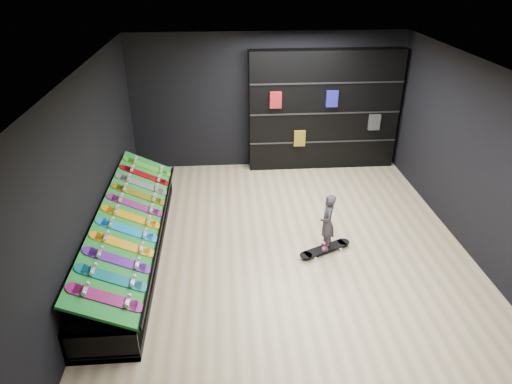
{
  "coord_description": "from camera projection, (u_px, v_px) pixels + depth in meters",
  "views": [
    {
      "loc": [
        -1.0,
        -6.3,
        4.45
      ],
      "look_at": [
        -0.5,
        0.2,
        1.0
      ],
      "focal_mm": 32.0,
      "sensor_mm": 36.0,
      "label": 1
    }
  ],
  "objects": [
    {
      "name": "display_board_4",
      "position": [
        127.0,
        230.0,
        6.86
      ],
      "size": [
        0.93,
        0.22,
        0.5
      ],
      "primitive_type": null,
      "rotation": [
        0.0,
        0.44,
        0.0
      ],
      "color": "blue",
      "rests_on": "turf_ramp"
    },
    {
      "name": "floor_skateboard",
      "position": [
        325.0,
        250.0,
        7.59
      ],
      "size": [
        0.98,
        0.62,
        0.09
      ],
      "primitive_type": null,
      "rotation": [
        0.0,
        0.0,
        0.44
      ],
      "color": "black",
      "rests_on": "ground"
    },
    {
      "name": "floor",
      "position": [
        286.0,
        249.0,
        7.7
      ],
      "size": [
        6.0,
        7.0,
        0.01
      ],
      "primitive_type": "cube",
      "color": "tan",
      "rests_on": "ground"
    },
    {
      "name": "display_board_2",
      "position": [
        118.0,
        260.0,
        6.19
      ],
      "size": [
        0.93,
        0.22,
        0.5
      ],
      "primitive_type": null,
      "rotation": [
        0.0,
        0.44,
        0.0
      ],
      "color": "purple",
      "rests_on": "turf_ramp"
    },
    {
      "name": "child",
      "position": [
        326.0,
        233.0,
        7.43
      ],
      "size": [
        0.19,
        0.24,
        0.59
      ],
      "primitive_type": "imported",
      "rotation": [
        0.0,
        0.0,
        -1.71
      ],
      "color": "black",
      "rests_on": "floor_skateboard"
    },
    {
      "name": "display_board_1",
      "position": [
        112.0,
        278.0,
        5.85
      ],
      "size": [
        0.93,
        0.22,
        0.5
      ],
      "primitive_type": null,
      "rotation": [
        0.0,
        0.44,
        0.0
      ],
      "color": "#0C8C99",
      "rests_on": "turf_ramp"
    },
    {
      "name": "display_board_6",
      "position": [
        135.0,
        205.0,
        7.53
      ],
      "size": [
        0.93,
        0.22,
        0.5
      ],
      "primitive_type": null,
      "rotation": [
        0.0,
        0.44,
        0.0
      ],
      "color": "#2626BF",
      "rests_on": "turf_ramp"
    },
    {
      "name": "display_board_0",
      "position": [
        106.0,
        298.0,
        5.52
      ],
      "size": [
        0.93,
        0.22,
        0.5
      ],
      "primitive_type": null,
      "rotation": [
        0.0,
        0.44,
        0.0
      ],
      "color": "#E5198C",
      "rests_on": "turf_ramp"
    },
    {
      "name": "display_board_5",
      "position": [
        132.0,
        217.0,
        7.19
      ],
      "size": [
        0.93,
        0.22,
        0.5
      ],
      "primitive_type": null,
      "rotation": [
        0.0,
        0.44,
        0.0
      ],
      "color": "yellow",
      "rests_on": "turf_ramp"
    },
    {
      "name": "wall_front",
      "position": [
        347.0,
        339.0,
        3.92
      ],
      "size": [
        6.0,
        0.02,
        3.0
      ],
      "primitive_type": "cube",
      "color": "black",
      "rests_on": "ground"
    },
    {
      "name": "back_shelving",
      "position": [
        324.0,
        111.0,
        10.09
      ],
      "size": [
        3.31,
        0.39,
        2.65
      ],
      "primitive_type": "cube",
      "color": "black",
      "rests_on": "ground"
    },
    {
      "name": "wall_left",
      "position": [
        90.0,
        175.0,
        6.8
      ],
      "size": [
        0.02,
        7.0,
        3.0
      ],
      "primitive_type": "cube",
      "color": "black",
      "rests_on": "ground"
    },
    {
      "name": "ceiling",
      "position": [
        293.0,
        70.0,
        6.3
      ],
      "size": [
        6.0,
        7.0,
        0.01
      ],
      "primitive_type": "cube",
      "color": "white",
      "rests_on": "ground"
    },
    {
      "name": "display_board_3",
      "position": [
        123.0,
        244.0,
        6.52
      ],
      "size": [
        0.93,
        0.22,
        0.5
      ],
      "primitive_type": null,
      "rotation": [
        0.0,
        0.44,
        0.0
      ],
      "color": "orange",
      "rests_on": "turf_ramp"
    },
    {
      "name": "display_board_10",
      "position": [
        148.0,
        167.0,
        8.87
      ],
      "size": [
        0.93,
        0.22,
        0.5
      ],
      "primitive_type": null,
      "rotation": [
        0.0,
        0.44,
        0.0
      ],
      "color": "green",
      "rests_on": "turf_ramp"
    },
    {
      "name": "wall_back",
      "position": [
        267.0,
        102.0,
        10.09
      ],
      "size": [
        6.0,
        0.02,
        3.0
      ],
      "primitive_type": "cube",
      "color": "black",
      "rests_on": "ground"
    },
    {
      "name": "wall_right",
      "position": [
        477.0,
        162.0,
        7.2
      ],
      "size": [
        0.02,
        7.0,
        3.0
      ],
      "primitive_type": "cube",
      "color": "black",
      "rests_on": "ground"
    },
    {
      "name": "display_board_8",
      "position": [
        142.0,
        184.0,
        8.2
      ],
      "size": [
        0.93,
        0.22,
        0.5
      ],
      "primitive_type": null,
      "rotation": [
        0.0,
        0.44,
        0.0
      ],
      "color": "black",
      "rests_on": "turf_ramp"
    },
    {
      "name": "turf_ramp",
      "position": [
        131.0,
        219.0,
        7.2
      ],
      "size": [
        0.92,
        4.5,
        0.46
      ],
      "primitive_type": "cube",
      "rotation": [
        0.0,
        0.44,
        0.0
      ],
      "color": "#116C1F",
      "rests_on": "display_rack"
    },
    {
      "name": "display_board_9",
      "position": [
        145.0,
        175.0,
        8.53
      ],
      "size": [
        0.93,
        0.22,
        0.5
      ],
      "primitive_type": null,
      "rotation": [
        0.0,
        0.44,
        0.0
      ],
      "color": "red",
      "rests_on": "turf_ramp"
    },
    {
      "name": "display_board_7",
      "position": [
        139.0,
        194.0,
        7.86
      ],
      "size": [
        0.93,
        0.22,
        0.5
      ],
      "primitive_type": null,
      "rotation": [
        0.0,
        0.44,
        0.0
      ],
      "color": "yellow",
      "rests_on": "turf_ramp"
    },
    {
      "name": "display_rack",
      "position": [
        131.0,
        243.0,
        7.42
      ],
      "size": [
        0.9,
        4.5,
        0.5
      ],
      "primitive_type": null,
      "color": "black",
      "rests_on": "ground"
    }
  ]
}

